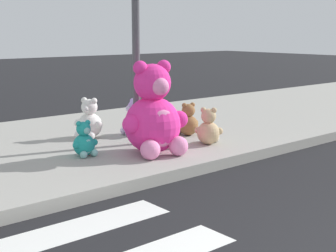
{
  "coord_description": "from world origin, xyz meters",
  "views": [
    {
      "loc": [
        -3.18,
        -1.3,
        1.8
      ],
      "look_at": [
        0.93,
        3.6,
        0.55
      ],
      "focal_mm": 52.34,
      "sensor_mm": 36.0,
      "label": 1
    }
  ],
  "objects_px": {
    "plush_red": "(159,119)",
    "plush_lavender": "(134,121)",
    "plush_brown": "(188,122)",
    "plush_white": "(89,122)",
    "plush_teal": "(84,142)",
    "plush_tan": "(208,129)",
    "sign_pole": "(136,27)",
    "plush_pink_large": "(154,117)"
  },
  "relations": [
    {
      "from": "plush_pink_large",
      "to": "plush_teal",
      "type": "height_order",
      "value": "plush_pink_large"
    },
    {
      "from": "plush_white",
      "to": "plush_teal",
      "type": "bearing_deg",
      "value": -124.08
    },
    {
      "from": "plush_tan",
      "to": "plush_brown",
      "type": "xyz_separation_m",
      "value": [
        0.19,
        0.66,
        -0.01
      ]
    },
    {
      "from": "plush_red",
      "to": "plush_teal",
      "type": "relative_size",
      "value": 1.1
    },
    {
      "from": "plush_lavender",
      "to": "plush_teal",
      "type": "bearing_deg",
      "value": -152.83
    },
    {
      "from": "plush_tan",
      "to": "plush_red",
      "type": "height_order",
      "value": "plush_tan"
    },
    {
      "from": "plush_pink_large",
      "to": "plush_tan",
      "type": "relative_size",
      "value": 2.29
    },
    {
      "from": "plush_brown",
      "to": "plush_white",
      "type": "distance_m",
      "value": 1.56
    },
    {
      "from": "plush_teal",
      "to": "plush_white",
      "type": "distance_m",
      "value": 1.15
    },
    {
      "from": "sign_pole",
      "to": "plush_brown",
      "type": "height_order",
      "value": "sign_pole"
    },
    {
      "from": "plush_tan",
      "to": "plush_lavender",
      "type": "relative_size",
      "value": 0.94
    },
    {
      "from": "plush_red",
      "to": "plush_teal",
      "type": "xyz_separation_m",
      "value": [
        -1.77,
        -0.62,
        -0.02
      ]
    },
    {
      "from": "sign_pole",
      "to": "plush_red",
      "type": "xyz_separation_m",
      "value": [
        0.82,
        0.51,
        -1.49
      ]
    },
    {
      "from": "plush_red",
      "to": "plush_brown",
      "type": "relative_size",
      "value": 1.0
    },
    {
      "from": "sign_pole",
      "to": "plush_lavender",
      "type": "relative_size",
      "value": 5.48
    },
    {
      "from": "plush_lavender",
      "to": "plush_pink_large",
      "type": "bearing_deg",
      "value": -113.43
    },
    {
      "from": "plush_pink_large",
      "to": "sign_pole",
      "type": "bearing_deg",
      "value": 75.94
    },
    {
      "from": "plush_pink_large",
      "to": "plush_white",
      "type": "relative_size",
      "value": 2.01
    },
    {
      "from": "plush_tan",
      "to": "plush_white",
      "type": "height_order",
      "value": "plush_white"
    },
    {
      "from": "sign_pole",
      "to": "plush_pink_large",
      "type": "bearing_deg",
      "value": -104.06
    },
    {
      "from": "plush_pink_large",
      "to": "plush_red",
      "type": "height_order",
      "value": "plush_pink_large"
    },
    {
      "from": "sign_pole",
      "to": "plush_lavender",
      "type": "height_order",
      "value": "sign_pole"
    },
    {
      "from": "sign_pole",
      "to": "plush_tan",
      "type": "distance_m",
      "value": 1.81
    },
    {
      "from": "sign_pole",
      "to": "plush_white",
      "type": "height_order",
      "value": "sign_pole"
    },
    {
      "from": "sign_pole",
      "to": "plush_lavender",
      "type": "distance_m",
      "value": 1.61
    },
    {
      "from": "plush_red",
      "to": "plush_white",
      "type": "bearing_deg",
      "value": 163.44
    },
    {
      "from": "plush_teal",
      "to": "plush_white",
      "type": "relative_size",
      "value": 0.76
    },
    {
      "from": "plush_teal",
      "to": "plush_lavender",
      "type": "distance_m",
      "value": 1.46
    },
    {
      "from": "plush_brown",
      "to": "plush_pink_large",
      "type": "bearing_deg",
      "value": -153.25
    },
    {
      "from": "plush_pink_large",
      "to": "plush_lavender",
      "type": "distance_m",
      "value": 1.28
    },
    {
      "from": "sign_pole",
      "to": "plush_white",
      "type": "bearing_deg",
      "value": 110.0
    },
    {
      "from": "plush_red",
      "to": "sign_pole",
      "type": "bearing_deg",
      "value": -148.35
    },
    {
      "from": "plush_brown",
      "to": "plush_white",
      "type": "xyz_separation_m",
      "value": [
        -1.31,
        0.85,
        0.04
      ]
    },
    {
      "from": "plush_teal",
      "to": "plush_white",
      "type": "bearing_deg",
      "value": 55.92
    },
    {
      "from": "plush_pink_large",
      "to": "plush_tan",
      "type": "distance_m",
      "value": 1.01
    },
    {
      "from": "plush_tan",
      "to": "plush_red",
      "type": "bearing_deg",
      "value": 89.6
    },
    {
      "from": "plush_pink_large",
      "to": "plush_white",
      "type": "bearing_deg",
      "value": 96.37
    },
    {
      "from": "plush_brown",
      "to": "plush_lavender",
      "type": "relative_size",
      "value": 0.9
    },
    {
      "from": "plush_teal",
      "to": "plush_brown",
      "type": "height_order",
      "value": "plush_brown"
    },
    {
      "from": "plush_red",
      "to": "plush_lavender",
      "type": "xyz_separation_m",
      "value": [
        -0.47,
        0.05,
        0.02
      ]
    },
    {
      "from": "sign_pole",
      "to": "plush_brown",
      "type": "bearing_deg",
      "value": -0.46
    },
    {
      "from": "plush_red",
      "to": "plush_brown",
      "type": "distance_m",
      "value": 0.54
    }
  ]
}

